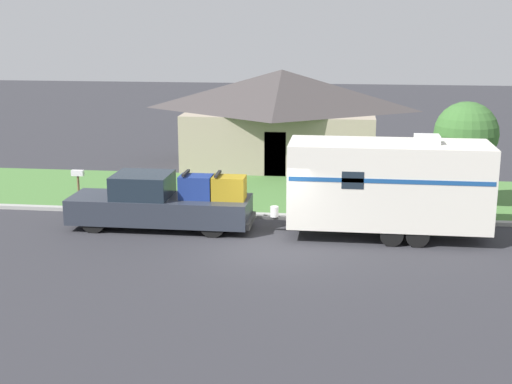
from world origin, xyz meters
name	(u,v)px	position (x,y,z in m)	size (l,w,h in m)	color
ground_plane	(267,249)	(0.00, 0.00, 0.00)	(120.00, 120.00, 0.00)	#2D2D33
curb_strip	(278,216)	(0.00, 3.75, 0.07)	(80.00, 0.30, 0.14)	#999993
lawn_strip	(287,194)	(0.00, 7.40, 0.01)	(80.00, 7.00, 0.03)	#477538
house_across_street	(282,115)	(-0.83, 13.91, 2.45)	(9.84, 6.89, 4.71)	gray
pickup_truck	(162,203)	(-3.89, 1.92, 0.90)	(6.40, 1.97, 2.04)	black
travel_trailer	(388,184)	(3.83, 1.92, 1.81)	(7.69, 2.41, 3.48)	black
mailbox	(78,178)	(-8.03, 4.78, 1.05)	(0.48, 0.20, 1.36)	brown
tree_in_yard	(466,134)	(6.89, 5.92, 2.92)	(2.41, 2.41, 4.14)	brown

